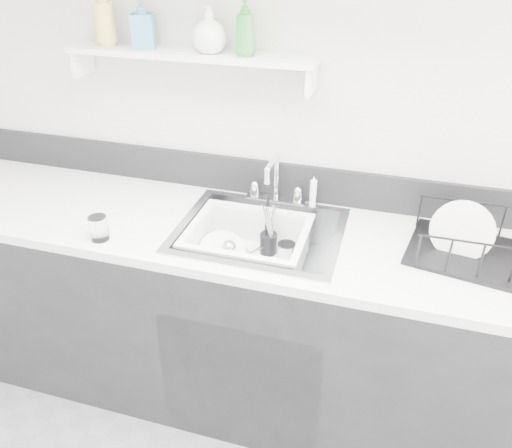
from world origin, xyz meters
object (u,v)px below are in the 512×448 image
(counter_run, at_px, (259,319))
(sink, at_px, (260,250))
(wash_tub, at_px, (248,247))
(dish_rack, at_px, (477,238))

(counter_run, distance_m, sink, 0.37)
(wash_tub, distance_m, dish_rack, 0.85)
(counter_run, distance_m, dish_rack, 0.95)
(counter_run, relative_size, sink, 5.00)
(wash_tub, bearing_deg, counter_run, 19.20)
(wash_tub, bearing_deg, sink, 19.20)
(sink, xyz_separation_m, dish_rack, (0.79, 0.05, 0.17))
(wash_tub, xyz_separation_m, dish_rack, (0.83, 0.06, 0.15))
(sink, distance_m, wash_tub, 0.05)
(dish_rack, bearing_deg, wash_tub, -165.23)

